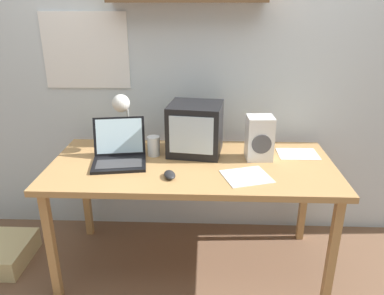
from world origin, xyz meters
The scene contains 11 objects.
ground_plane centered at (0.00, 0.00, 0.00)m, with size 12.00×12.00×0.00m, color brown.
back_wall centered at (0.00, 0.50, 1.31)m, with size 5.60×0.24×2.60m.
corner_desk centered at (0.00, 0.00, 0.66)m, with size 1.66×0.76×0.72m.
crt_monitor centered at (0.01, 0.17, 0.88)m, with size 0.35×0.34×0.31m.
laptop centered at (-0.43, 0.02, 0.78)m, with size 0.35×0.34×0.24m.
desk_lamp centered at (-0.44, 0.21, 0.97)m, with size 0.15×0.19×0.36m.
juice_glass centered at (-0.24, 0.11, 0.78)m, with size 0.08×0.08×0.12m.
space_heater centered at (0.40, 0.09, 0.85)m, with size 0.16×0.15×0.26m.
computer_mouse centered at (-0.11, -0.19, 0.74)m, with size 0.09×0.12×0.03m.
open_notebook centered at (0.30, -0.17, 0.72)m, with size 0.30×0.28×0.00m.
loose_paper_near_monitor centered at (0.65, 0.17, 0.72)m, with size 0.25×0.19×0.00m.
Camera 1 is at (0.08, -2.01, 1.62)m, focal length 35.00 mm.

